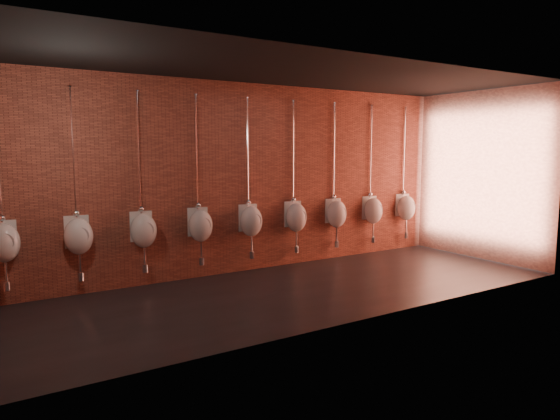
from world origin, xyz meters
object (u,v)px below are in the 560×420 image
(urinal_0, at_px, (4,242))
(urinal_1, at_px, (78,235))
(urinal_3, at_px, (200,225))
(urinal_8, at_px, (406,207))
(urinal_7, at_px, (373,210))
(urinal_2, at_px, (143,230))
(urinal_4, at_px, (251,220))
(urinal_5, at_px, (296,216))
(urinal_6, at_px, (336,213))

(urinal_0, height_order, urinal_1, same)
(urinal_3, distance_m, urinal_8, 4.61)
(urinal_0, relative_size, urinal_3, 1.00)
(urinal_3, xyz_separation_m, urinal_7, (3.69, 0.00, 0.00))
(urinal_2, relative_size, urinal_3, 1.00)
(urinal_0, distance_m, urinal_8, 7.38)
(urinal_0, distance_m, urinal_1, 0.92)
(urinal_1, bearing_deg, urinal_4, 0.00)
(urinal_5, height_order, urinal_7, same)
(urinal_4, relative_size, urinal_6, 1.00)
(urinal_0, relative_size, urinal_6, 1.00)
(urinal_4, bearing_deg, urinal_3, 180.00)
(urinal_7, xyz_separation_m, urinal_8, (0.92, 0.00, 0.00))
(urinal_2, bearing_deg, urinal_7, 0.00)
(urinal_0, height_order, urinal_4, same)
(urinal_3, relative_size, urinal_6, 1.00)
(urinal_2, bearing_deg, urinal_5, 0.00)
(urinal_4, distance_m, urinal_8, 3.69)
(urinal_4, height_order, urinal_6, same)
(urinal_2, relative_size, urinal_6, 1.00)
(urinal_3, xyz_separation_m, urinal_5, (1.84, 0.00, 0.00))
(urinal_6, bearing_deg, urinal_1, 180.00)
(urinal_0, bearing_deg, urinal_1, 0.00)
(urinal_8, bearing_deg, urinal_6, 180.00)
(urinal_1, height_order, urinal_3, same)
(urinal_0, xyz_separation_m, urinal_1, (0.92, 0.00, 0.00))
(urinal_5, bearing_deg, urinal_8, 0.00)
(urinal_8, bearing_deg, urinal_7, 180.00)
(urinal_0, bearing_deg, urinal_2, 0.00)
(urinal_8, bearing_deg, urinal_2, 180.00)
(urinal_1, distance_m, urinal_2, 0.92)
(urinal_3, bearing_deg, urinal_8, 0.00)
(urinal_6, relative_size, urinal_8, 1.00)
(urinal_0, bearing_deg, urinal_3, 0.00)
(urinal_2, bearing_deg, urinal_8, 0.00)
(urinal_1, xyz_separation_m, urinal_4, (2.77, 0.00, 0.00))
(urinal_3, distance_m, urinal_5, 1.84)
(urinal_2, distance_m, urinal_6, 3.69)
(urinal_3, relative_size, urinal_8, 1.00)
(urinal_7, relative_size, urinal_8, 1.00)
(urinal_0, relative_size, urinal_7, 1.00)
(urinal_1, height_order, urinal_8, same)
(urinal_3, relative_size, urinal_7, 1.00)
(urinal_3, distance_m, urinal_6, 2.77)
(urinal_1, bearing_deg, urinal_5, 0.00)
(urinal_5, bearing_deg, urinal_4, 180.00)
(urinal_4, xyz_separation_m, urinal_6, (1.84, 0.00, 0.00))
(urinal_8, bearing_deg, urinal_0, 180.00)
(urinal_5, bearing_deg, urinal_2, 180.00)
(urinal_2, bearing_deg, urinal_1, 180.00)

